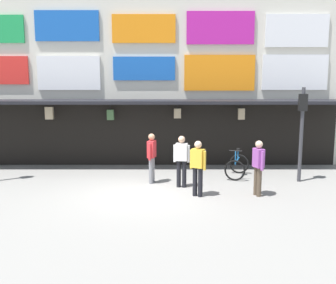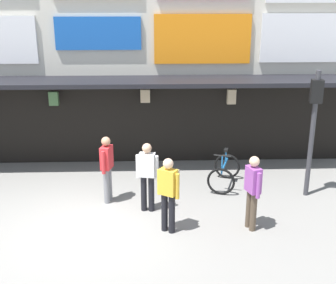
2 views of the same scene
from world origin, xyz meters
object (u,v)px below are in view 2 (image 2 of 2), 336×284
(pedestrian_in_red, at_px, (253,189))
(pedestrian_in_yellow, at_px, (147,173))
(bicycle_parked, at_px, (224,172))
(pedestrian_in_white, at_px, (169,189))
(pedestrian_in_purple, at_px, (107,166))
(traffic_light_far, at_px, (314,114))

(pedestrian_in_red, distance_m, pedestrian_in_yellow, 2.44)
(bicycle_parked, xyz_separation_m, pedestrian_in_white, (-1.56, -2.31, 0.59))
(pedestrian_in_purple, distance_m, pedestrian_in_white, 2.08)
(pedestrian_in_purple, height_order, pedestrian_in_yellow, same)
(pedestrian_in_purple, bearing_deg, traffic_light_far, 2.38)
(pedestrian_in_red, height_order, pedestrian_in_white, same)
(pedestrian_in_red, bearing_deg, pedestrian_in_purple, 155.77)
(bicycle_parked, relative_size, pedestrian_in_red, 0.79)
(traffic_light_far, distance_m, pedestrian_in_yellow, 4.28)
(pedestrian_in_white, bearing_deg, pedestrian_in_purple, 133.96)
(traffic_light_far, distance_m, pedestrian_in_white, 4.14)
(bicycle_parked, distance_m, pedestrian_in_yellow, 2.49)
(pedestrian_in_purple, relative_size, pedestrian_in_red, 1.00)
(bicycle_parked, xyz_separation_m, pedestrian_in_purple, (-3.01, -0.81, 0.55))
(bicycle_parked, bearing_deg, pedestrian_in_white, -124.08)
(pedestrian_in_white, bearing_deg, bicycle_parked, 55.92)
(pedestrian_in_purple, bearing_deg, bicycle_parked, 15.13)
(traffic_light_far, relative_size, bicycle_parked, 2.42)
(pedestrian_in_purple, xyz_separation_m, pedestrian_in_yellow, (0.98, -0.52, 0.00))
(bicycle_parked, height_order, pedestrian_in_purple, pedestrian_in_purple)
(traffic_light_far, bearing_deg, pedestrian_in_red, -137.15)
(pedestrian_in_purple, xyz_separation_m, pedestrian_in_red, (3.24, -1.46, 0.00))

